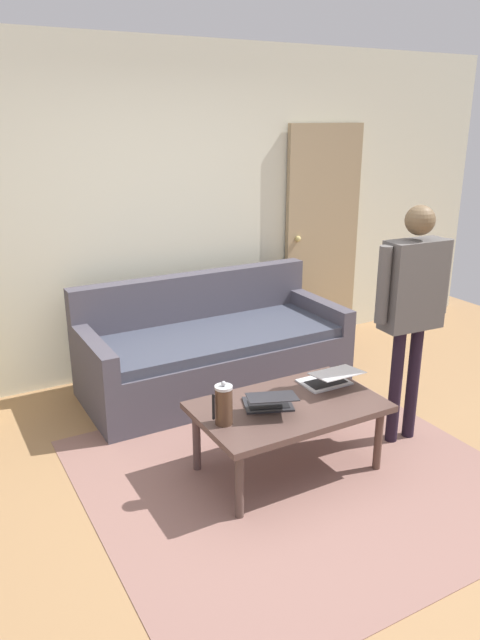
% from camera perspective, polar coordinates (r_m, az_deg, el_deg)
% --- Properties ---
extents(ground_plane, '(7.68, 7.68, 0.00)m').
position_cam_1_polar(ground_plane, '(3.79, 6.63, -15.19)').
color(ground_plane, '#9D754B').
extents(area_rug, '(2.46, 2.31, 0.01)m').
position_cam_1_polar(area_rug, '(3.85, 5.30, -14.53)').
color(area_rug, '#8A6258').
rests_on(area_rug, ground_plane).
extents(back_wall, '(7.04, 0.11, 2.70)m').
position_cam_1_polar(back_wall, '(5.14, -7.40, 10.15)').
color(back_wall, beige).
rests_on(back_wall, ground_plane).
extents(interior_door, '(0.82, 0.09, 2.05)m').
position_cam_1_polar(interior_door, '(5.90, 7.82, 8.04)').
color(interior_door, '#9C8460').
rests_on(interior_door, ground_plane).
extents(couch, '(2.10, 0.91, 0.88)m').
position_cam_1_polar(couch, '(4.86, -2.58, -3.02)').
color(couch, '#4A4651').
rests_on(couch, ground_plane).
extents(coffee_table, '(1.13, 0.69, 0.45)m').
position_cam_1_polar(coffee_table, '(3.71, 4.61, -8.59)').
color(coffee_table, brown).
rests_on(coffee_table, ground_plane).
extents(laptop_left, '(0.39, 0.41, 0.13)m').
position_cam_1_polar(laptop_left, '(3.61, 2.80, -7.74)').
color(laptop_left, '#28282D').
rests_on(laptop_left, coffee_table).
extents(laptop_center, '(0.31, 0.35, 0.13)m').
position_cam_1_polar(laptop_center, '(3.94, 8.41, -5.55)').
color(laptop_center, silver).
rests_on(laptop_center, coffee_table).
extents(french_press, '(0.12, 0.10, 0.26)m').
position_cam_1_polar(french_press, '(3.41, -1.57, -8.04)').
color(french_press, '#4C3323').
rests_on(french_press, coffee_table).
extents(person_standing, '(0.57, 0.21, 1.60)m').
position_cam_1_polar(person_standing, '(3.98, 16.09, 2.22)').
color(person_standing, black).
rests_on(person_standing, ground_plane).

